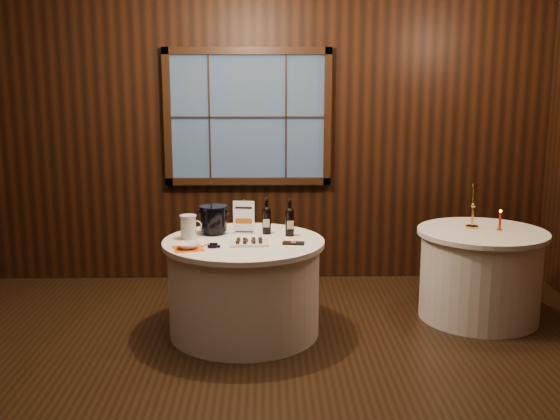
{
  "coord_description": "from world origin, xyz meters",
  "views": [
    {
      "loc": [
        0.19,
        -4.02,
        2.03
      ],
      "look_at": [
        0.29,
        0.9,
        1.03
      ],
      "focal_mm": 42.0,
      "sensor_mm": 36.0,
      "label": 1
    }
  ],
  "objects_px": {
    "main_table": "(244,286)",
    "port_bottle_right": "(290,220)",
    "chocolate_plate": "(249,242)",
    "grape_bunch": "(214,245)",
    "glass_pitcher": "(189,227)",
    "cracker_bowl": "(188,246)",
    "ice_bucket": "(214,219)",
    "side_table": "(480,274)",
    "red_candle": "(500,222)",
    "brass_candlestick": "(473,212)",
    "port_bottle_left": "(267,218)",
    "sign_stand": "(244,222)",
    "chocolate_box": "(293,243)"
  },
  "relations": [
    {
      "from": "brass_candlestick",
      "to": "chocolate_box",
      "type": "bearing_deg",
      "value": -161.53
    },
    {
      "from": "grape_bunch",
      "to": "glass_pitcher",
      "type": "distance_m",
      "value": 0.37
    },
    {
      "from": "chocolate_plate",
      "to": "port_bottle_left",
      "type": "bearing_deg",
      "value": 68.53
    },
    {
      "from": "port_bottle_left",
      "to": "grape_bunch",
      "type": "distance_m",
      "value": 0.61
    },
    {
      "from": "sign_stand",
      "to": "grape_bunch",
      "type": "relative_size",
      "value": 1.84
    },
    {
      "from": "main_table",
      "to": "port_bottle_right",
      "type": "relative_size",
      "value": 4.21
    },
    {
      "from": "red_candle",
      "to": "grape_bunch",
      "type": "bearing_deg",
      "value": -167.58
    },
    {
      "from": "main_table",
      "to": "sign_stand",
      "type": "bearing_deg",
      "value": 90.93
    },
    {
      "from": "port_bottle_left",
      "to": "red_candle",
      "type": "relative_size",
      "value": 1.69
    },
    {
      "from": "glass_pitcher",
      "to": "cracker_bowl",
      "type": "distance_m",
      "value": 0.33
    },
    {
      "from": "main_table",
      "to": "chocolate_box",
      "type": "bearing_deg",
      "value": -18.39
    },
    {
      "from": "side_table",
      "to": "brass_candlestick",
      "type": "distance_m",
      "value": 0.53
    },
    {
      "from": "chocolate_box",
      "to": "cracker_bowl",
      "type": "xyz_separation_m",
      "value": [
        -0.8,
        -0.13,
        0.02
      ]
    },
    {
      "from": "chocolate_box",
      "to": "ice_bucket",
      "type": "bearing_deg",
      "value": 158.63
    },
    {
      "from": "ice_bucket",
      "to": "side_table",
      "type": "bearing_deg",
      "value": 2.04
    },
    {
      "from": "port_bottle_left",
      "to": "sign_stand",
      "type": "bearing_deg",
      "value": 179.03
    },
    {
      "from": "glass_pitcher",
      "to": "cracker_bowl",
      "type": "xyz_separation_m",
      "value": [
        0.03,
        -0.32,
        -0.07
      ]
    },
    {
      "from": "sign_stand",
      "to": "port_bottle_left",
      "type": "xyz_separation_m",
      "value": [
        0.19,
        -0.02,
        0.03
      ]
    },
    {
      "from": "red_candle",
      "to": "port_bottle_right",
      "type": "bearing_deg",
      "value": -175.18
    },
    {
      "from": "side_table",
      "to": "chocolate_plate",
      "type": "bearing_deg",
      "value": -167.56
    },
    {
      "from": "chocolate_box",
      "to": "chocolate_plate",
      "type": "bearing_deg",
      "value": -172.6
    },
    {
      "from": "main_table",
      "to": "port_bottle_left",
      "type": "distance_m",
      "value": 0.58
    },
    {
      "from": "chocolate_plate",
      "to": "red_candle",
      "type": "bearing_deg",
      "value": 11.38
    },
    {
      "from": "grape_bunch",
      "to": "brass_candlestick",
      "type": "distance_m",
      "value": 2.25
    },
    {
      "from": "glass_pitcher",
      "to": "cracker_bowl",
      "type": "relative_size",
      "value": 1.18
    },
    {
      "from": "side_table",
      "to": "grape_bunch",
      "type": "xyz_separation_m",
      "value": [
        -2.22,
        -0.53,
        0.4
      ]
    },
    {
      "from": "main_table",
      "to": "grape_bunch",
      "type": "relative_size",
      "value": 8.33
    },
    {
      "from": "side_table",
      "to": "sign_stand",
      "type": "distance_m",
      "value": 2.06
    },
    {
      "from": "side_table",
      "to": "cracker_bowl",
      "type": "height_order",
      "value": "cracker_bowl"
    },
    {
      "from": "chocolate_box",
      "to": "red_candle",
      "type": "distance_m",
      "value": 1.8
    },
    {
      "from": "port_bottle_right",
      "to": "glass_pitcher",
      "type": "distance_m",
      "value": 0.81
    },
    {
      "from": "grape_bunch",
      "to": "brass_candlestick",
      "type": "xyz_separation_m",
      "value": [
        2.16,
        0.62,
        0.12
      ]
    },
    {
      "from": "ice_bucket",
      "to": "brass_candlestick",
      "type": "relative_size",
      "value": 0.6
    },
    {
      "from": "grape_bunch",
      "to": "red_candle",
      "type": "relative_size",
      "value": 0.87
    },
    {
      "from": "port_bottle_left",
      "to": "red_candle",
      "type": "bearing_deg",
      "value": 6.34
    },
    {
      "from": "cracker_bowl",
      "to": "brass_candlestick",
      "type": "xyz_separation_m",
      "value": [
        2.34,
        0.64,
        0.12
      ]
    },
    {
      "from": "port_bottle_left",
      "to": "chocolate_plate",
      "type": "distance_m",
      "value": 0.39
    },
    {
      "from": "main_table",
      "to": "chocolate_plate",
      "type": "height_order",
      "value": "chocolate_plate"
    },
    {
      "from": "port_bottle_right",
      "to": "sign_stand",
      "type": "bearing_deg",
      "value": 160.48
    },
    {
      "from": "side_table",
      "to": "port_bottle_right",
      "type": "height_order",
      "value": "port_bottle_right"
    },
    {
      "from": "port_bottle_left",
      "to": "red_candle",
      "type": "distance_m",
      "value": 1.96
    },
    {
      "from": "main_table",
      "to": "brass_candlestick",
      "type": "xyz_separation_m",
      "value": [
        1.94,
        0.39,
        0.52
      ]
    },
    {
      "from": "port_bottle_right",
      "to": "brass_candlestick",
      "type": "height_order",
      "value": "brass_candlestick"
    },
    {
      "from": "chocolate_plate",
      "to": "grape_bunch",
      "type": "distance_m",
      "value": 0.28
    },
    {
      "from": "chocolate_plate",
      "to": "brass_candlestick",
      "type": "relative_size",
      "value": 0.79
    },
    {
      "from": "side_table",
      "to": "cracker_bowl",
      "type": "xyz_separation_m",
      "value": [
        -2.41,
        -0.56,
        0.41
      ]
    },
    {
      "from": "main_table",
      "to": "port_bottle_left",
      "type": "bearing_deg",
      "value": 49.37
    },
    {
      "from": "chocolate_plate",
      "to": "red_candle",
      "type": "distance_m",
      "value": 2.13
    },
    {
      "from": "sign_stand",
      "to": "red_candle",
      "type": "height_order",
      "value": "sign_stand"
    },
    {
      "from": "main_table",
      "to": "port_bottle_right",
      "type": "height_order",
      "value": "port_bottle_right"
    }
  ]
}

